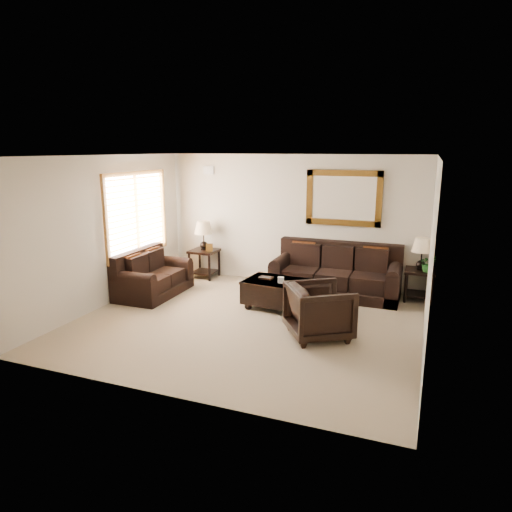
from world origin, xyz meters
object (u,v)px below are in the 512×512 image
at_px(end_table_left, 204,241).
at_px(armchair, 319,309).
at_px(end_table_right, 421,260).
at_px(coffee_table, 286,292).
at_px(loveseat, 151,278).
at_px(sofa, 336,276).

distance_m(end_table_left, armchair, 3.95).
xyz_separation_m(end_table_right, coffee_table, (-2.22, -1.34, -0.47)).
bearing_deg(end_table_left, loveseat, -106.04).
height_order(end_table_right, coffee_table, end_table_right).
height_order(sofa, end_table_left, end_table_left).
relative_size(end_table_left, armchair, 1.40).
distance_m(loveseat, end_table_right, 5.18).
bearing_deg(end_table_right, coffee_table, -148.90).
xyz_separation_m(sofa, coffee_table, (-0.68, -1.17, -0.05)).
distance_m(end_table_right, armchair, 2.76).
bearing_deg(loveseat, coffee_table, -87.08).
bearing_deg(armchair, loveseat, 42.59).
distance_m(end_table_right, coffee_table, 2.64).
height_order(end_table_left, coffee_table, end_table_left).
height_order(sofa, armchair, sofa).
relative_size(sofa, end_table_left, 1.93).
height_order(sofa, end_table_right, end_table_right).
relative_size(loveseat, end_table_right, 1.30).
relative_size(loveseat, end_table_left, 1.23).
bearing_deg(sofa, coffee_table, -119.98).
relative_size(end_table_right, armchair, 1.33).
distance_m(loveseat, coffee_table, 2.73).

